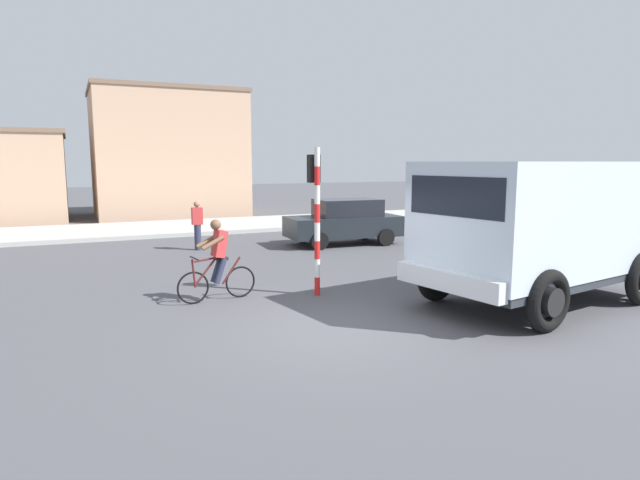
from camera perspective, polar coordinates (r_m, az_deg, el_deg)
The scene contains 8 objects.
ground_plane at distance 9.48m, azimuth 1.99°, elevation -9.50°, with size 120.00×120.00×0.00m, color #4C4C51.
sidewalk_far at distance 23.99m, azimuth -14.93°, elevation 1.28°, with size 80.00×5.00×0.16m, color #ADADA8.
truck_foreground at distance 11.78m, azimuth 22.38°, elevation 1.69°, with size 5.74×3.45×2.90m.
cyclist at distance 11.40m, azimuth -10.86°, elevation -2.11°, with size 1.72×0.53×1.72m.
traffic_light_pole at distance 11.59m, azimuth -0.46°, elevation 4.20°, with size 0.24×0.43×3.20m.
car_red_near at distance 18.95m, azimuth 2.62°, elevation 1.99°, with size 4.10×2.08×1.60m.
pedestrian_near_kerb at distance 18.15m, azimuth -12.89°, elevation 1.60°, with size 0.34×0.22×1.62m.
building_mid_block at distance 30.66m, azimuth -15.87°, elevation 8.81°, with size 7.70×6.27×6.66m.
Camera 1 is at (-4.10, -8.04, 2.89)m, focal length 30.14 mm.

